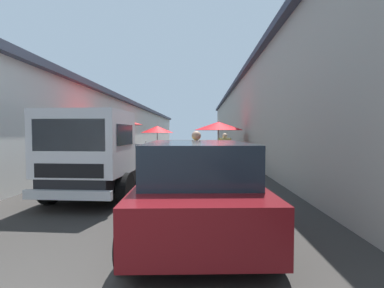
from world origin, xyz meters
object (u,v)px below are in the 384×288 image
at_px(fruit_stall_far_left, 218,130).
at_px(fruit_stall_near_right, 111,127).
at_px(vendor_in_shade, 225,149).
at_px(fruit_stall_near_left, 158,134).
at_px(parked_scooter, 146,155).
at_px(hatchback_car, 197,186).
at_px(delivery_truck, 99,155).
at_px(vendor_by_crates, 196,160).

bearing_deg(fruit_stall_far_left, fruit_stall_near_right, 136.30).
distance_m(fruit_stall_near_right, vendor_in_shade, 4.82).
xyz_separation_m(fruit_stall_near_left, parked_scooter, (-4.08, -0.05, -1.06)).
distance_m(fruit_stall_far_left, hatchback_car, 10.80).
bearing_deg(fruit_stall_far_left, parked_scooter, 107.19).
bearing_deg(vendor_in_shade, fruit_stall_near_left, 32.57).
distance_m(fruit_stall_far_left, vendor_in_shade, 3.25).
relative_size(fruit_stall_far_left, hatchback_car, 0.67).
xyz_separation_m(hatchback_car, vendor_in_shade, (7.57, -1.10, 0.16)).
bearing_deg(fruit_stall_near_left, parked_scooter, -179.26).
xyz_separation_m(fruit_stall_far_left, fruit_stall_near_left, (2.92, 3.79, -0.25)).
height_order(fruit_stall_far_left, delivery_truck, fruit_stall_far_left).
relative_size(fruit_stall_near_left, parked_scooter, 1.28).
distance_m(fruit_stall_near_left, vendor_in_shade, 7.22).
relative_size(delivery_truck, vendor_in_shade, 3.18).
relative_size(fruit_stall_far_left, fruit_stall_near_left, 1.26).
bearing_deg(parked_scooter, fruit_stall_far_left, -72.81).
bearing_deg(delivery_truck, vendor_by_crates, -92.45).
bearing_deg(fruit_stall_near_right, parked_scooter, -11.05).
relative_size(vendor_by_crates, parked_scooter, 0.98).
xyz_separation_m(fruit_stall_far_left, fruit_stall_near_right, (-4.62, 4.41, 0.06)).
xyz_separation_m(delivery_truck, parked_scooter, (7.32, 0.29, -0.59)).
bearing_deg(parked_scooter, vendor_by_crates, -160.19).
relative_size(fruit_stall_near_left, delivery_truck, 0.43).
bearing_deg(fruit_stall_far_left, fruit_stall_near_left, 52.35).
bearing_deg(delivery_truck, fruit_stall_near_right, 13.99).
height_order(fruit_stall_far_left, parked_scooter, fruit_stall_far_left).
bearing_deg(fruit_stall_near_right, vendor_in_shade, -71.74).
distance_m(fruit_stall_near_left, parked_scooter, 4.22).
bearing_deg(fruit_stall_near_left, vendor_in_shade, -147.43).
distance_m(fruit_stall_near_left, vendor_by_crates, 11.84).
relative_size(hatchback_car, vendor_in_shade, 2.54).
relative_size(vendor_by_crates, vendor_in_shade, 1.04).
bearing_deg(vendor_by_crates, hatchback_car, -178.88).
xyz_separation_m(vendor_by_crates, parked_scooter, (7.42, 2.67, -0.50)).
relative_size(delivery_truck, parked_scooter, 2.99).
bearing_deg(fruit_stall_near_left, vendor_by_crates, -166.67).
distance_m(delivery_truck, vendor_by_crates, 2.39).
bearing_deg(hatchback_car, fruit_stall_far_left, -5.45).
distance_m(fruit_stall_far_left, vendor_by_crates, 8.68).
relative_size(fruit_stall_far_left, fruit_stall_near_right, 1.06).
bearing_deg(parked_scooter, fruit_stall_near_right, 168.95).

